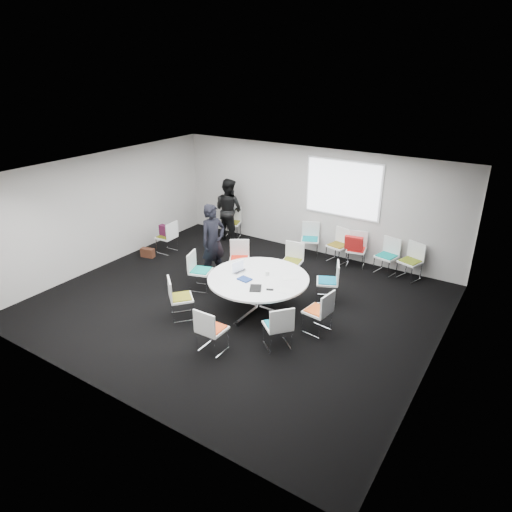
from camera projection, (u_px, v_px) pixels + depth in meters
The scene contains 31 objects.
room_shell at pixel (241, 243), 9.21m from camera, with size 8.08×7.08×2.88m.
conference_table at pixel (258, 286), 9.39m from camera, with size 2.08×2.08×0.73m.
projection_screen at pixel (343, 189), 11.35m from camera, with size 1.90×0.03×1.35m, color white.
chair_ring_a at pixel (318, 319), 8.68m from camera, with size 0.51×0.52×0.88m.
chair_ring_b at pixel (327, 289), 9.83m from camera, with size 0.60×0.61×0.88m.
chair_ring_c at pixel (292, 268), 10.78m from camera, with size 0.52×0.51×0.88m.
chair_ring_d at pixel (239, 266), 10.91m from camera, with size 0.63×0.62×0.88m.
chair_ring_e at pixel (201, 278), 10.31m from camera, with size 0.57×0.57×0.88m.
chair_ring_f at pixel (181, 305), 9.16m from camera, with size 0.64×0.64×0.88m.
chair_ring_g at pixel (212, 338), 8.10m from camera, with size 0.46×0.45×0.88m.
chair_ring_h at pixel (278, 334), 8.21m from camera, with size 0.64×0.64×0.88m.
chair_back_a at pixel (310, 246), 12.09m from camera, with size 0.60×0.60×0.88m.
chair_back_b at pixel (338, 252), 11.70m from camera, with size 0.55×0.54×0.88m.
chair_back_c at pixel (356, 256), 11.45m from camera, with size 0.54×0.54×0.88m.
chair_back_d at pixel (386, 263), 11.07m from camera, with size 0.55×0.54×0.88m.
chair_back_e at pixel (409, 268), 10.79m from camera, with size 0.58×0.57×0.88m.
chair_spare_left at pixel (167, 243), 12.26m from camera, with size 0.47×0.48×0.88m.
chair_person_back at pixel (232, 228), 13.30m from camera, with size 0.59×0.58×0.88m.
person_main at pixel (213, 242), 10.62m from camera, with size 0.66×0.43×1.82m, color black.
person_back at pixel (229, 210), 12.93m from camera, with size 0.87×0.68×1.79m, color black.
laptop at pixel (241, 272), 9.52m from camera, with size 0.30×0.19×0.02m, color #333338.
laptop_lid at pixel (238, 266), 9.48m from camera, with size 0.30×0.02×0.22m, color silver.
notebook_black at pixel (256, 288), 8.85m from camera, with size 0.22×0.30×0.02m, color black.
tablet_folio at pixel (245, 279), 9.20m from camera, with size 0.26×0.20×0.03m, color navy.
papers_right at pixel (290, 278), 9.28m from camera, with size 0.30×0.21×0.00m, color silver.
papers_front at pixel (286, 291), 8.76m from camera, with size 0.30×0.21×0.00m, color white.
cup at pixel (267, 273), 9.38m from camera, with size 0.08×0.08×0.09m, color white.
phone at pixel (270, 290), 8.80m from camera, with size 0.14×0.07×0.01m, color black.
maroon_bag at pixel (166, 231), 12.13m from camera, with size 0.40×0.14×0.28m, color #49132F.
brown_bag at pixel (148, 253), 12.04m from camera, with size 0.36×0.16×0.24m, color #412114.
red_jacket at pixel (354, 243), 11.11m from camera, with size 0.44×0.10×0.35m, color #AF1615.
Camera 1 is at (4.99, -7.02, 4.83)m, focal length 32.00 mm.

